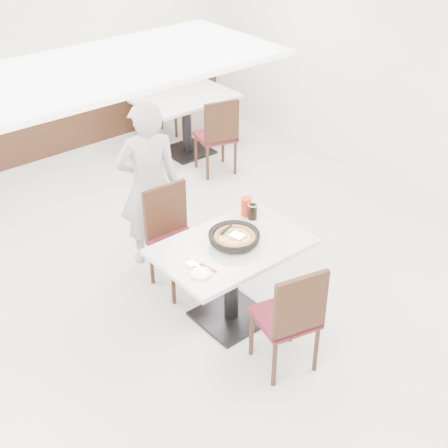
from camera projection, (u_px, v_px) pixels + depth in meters
floor at (204, 296)px, 5.55m from camera, size 7.00×7.00×0.00m
wall_back at (13, 50)px, 7.09m from camera, size 6.00×0.04×2.80m
wall_right at (431, 73)px, 6.42m from camera, size 0.04×7.00×2.80m
wainscot_back at (26, 120)px, 7.53m from camera, size 5.90×0.03×1.10m
fluo_panel_a at (121, 64)px, 2.28m from camera, size 1.20×0.60×0.02m
main_table at (231, 283)px, 5.10m from camera, size 1.23×0.84×0.75m
chair_near at (285, 315)px, 4.61m from camera, size 0.51×0.51×0.95m
chair_far at (178, 242)px, 5.43m from camera, size 0.44×0.44×0.95m
trivet at (237, 244)px, 4.88m from camera, size 0.11×0.11×0.04m
pizza_pan at (234, 238)px, 4.90m from camera, size 0.41×0.41×0.01m
pizza at (235, 239)px, 4.87m from camera, size 0.34×0.34×0.02m
pizza_server at (237, 235)px, 4.85m from camera, size 0.10×0.12×0.00m
napkin at (200, 272)px, 4.60m from camera, size 0.19×0.19×0.00m
side_plate at (201, 273)px, 4.57m from camera, size 0.16×0.16×0.01m
fork at (199, 268)px, 4.62m from camera, size 0.04×0.15×0.00m
cola_glass at (253, 212)px, 5.20m from camera, size 0.08×0.08×0.13m
red_cup at (246, 207)px, 5.25m from camera, size 0.09×0.09×0.16m
diner_person at (148, 185)px, 5.63m from camera, size 0.68×0.57×1.60m
bg_table_right at (187, 125)px, 7.85m from camera, size 1.28×0.93×0.75m
bg_chair_right_near at (215, 135)px, 7.36m from camera, size 0.52×0.52×0.95m
bg_chair_right_far at (156, 103)px, 8.22m from camera, size 0.43×0.43×0.95m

